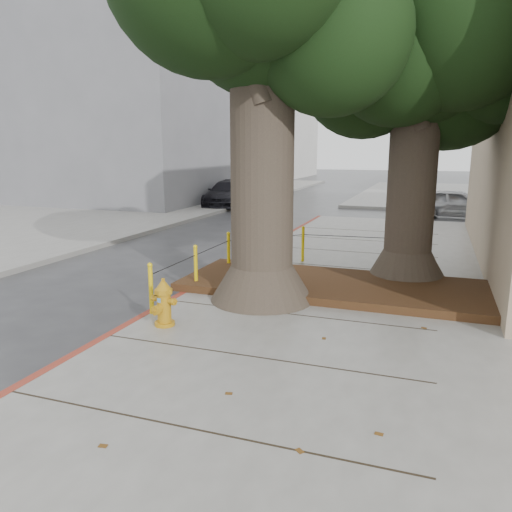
{
  "coord_description": "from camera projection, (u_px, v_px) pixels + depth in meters",
  "views": [
    {
      "loc": [
        2.81,
        -6.31,
        3.08
      ],
      "look_at": [
        -0.3,
        2.35,
        1.1
      ],
      "focal_mm": 35.0,
      "sensor_mm": 36.0,
      "label": 1
    }
  ],
  "objects": [
    {
      "name": "ground",
      "position": [
        221.0,
        361.0,
        7.38
      ],
      "size": [
        140.0,
        140.0,
        0.0
      ],
      "primitive_type": "plane",
      "color": "#28282B",
      "rests_on": "ground"
    },
    {
      "name": "sidewalk_far",
      "position": [
        487.0,
        195.0,
        32.98
      ],
      "size": [
        16.0,
        20.0,
        0.15
      ],
      "primitive_type": "cube",
      "color": "slate",
      "rests_on": "ground"
    },
    {
      "name": "sidewalk_opposite",
      "position": [
        14.0,
        221.0,
        21.19
      ],
      "size": [
        14.0,
        60.0,
        0.15
      ],
      "primitive_type": "cube",
      "color": "slate",
      "rests_on": "ground"
    },
    {
      "name": "curb_red",
      "position": [
        181.0,
        297.0,
        10.33
      ],
      "size": [
        0.14,
        26.0,
        0.16
      ],
      "primitive_type": "cube",
      "color": "maroon",
      "rests_on": "ground"
    },
    {
      "name": "planter_bed",
      "position": [
        333.0,
        285.0,
        10.62
      ],
      "size": [
        6.4,
        2.6,
        0.16
      ],
      "primitive_type": "cube",
      "color": "black",
      "rests_on": "sidewalk_main"
    },
    {
      "name": "building_far_grey",
      "position": [
        142.0,
        101.0,
        31.31
      ],
      "size": [
        12.0,
        16.0,
        12.0
      ],
      "primitive_type": "cube",
      "color": "slate",
      "rests_on": "ground"
    },
    {
      "name": "building_far_white",
      "position": [
        244.0,
        106.0,
        52.82
      ],
      "size": [
        12.0,
        18.0,
        15.0
      ],
      "primitive_type": "cube",
      "color": "silver",
      "rests_on": "ground"
    },
    {
      "name": "tree_near",
      "position": [
        282.0,
        16.0,
        8.83
      ],
      "size": [
        4.5,
        3.8,
        7.68
      ],
      "color": "#4C3F33",
      "rests_on": "sidewalk_main"
    },
    {
      "name": "tree_far",
      "position": [
        437.0,
        53.0,
        10.35
      ],
      "size": [
        4.5,
        3.8,
        7.17
      ],
      "color": "#4C3F33",
      "rests_on": "sidewalk_main"
    },
    {
      "name": "bollard_ring",
      "position": [
        263.0,
        255.0,
        11.55
      ],
      "size": [
        3.79,
        5.39,
        0.95
      ],
      "color": "yellow",
      "rests_on": "sidewalk_main"
    },
    {
      "name": "fire_hydrant",
      "position": [
        164.0,
        303.0,
        8.37
      ],
      "size": [
        0.44,
        0.41,
        0.82
      ],
      "rotation": [
        0.0,
        0.0,
        -0.2
      ],
      "color": "#C68914",
      "rests_on": "sidewalk_main"
    },
    {
      "name": "car_silver",
      "position": [
        456.0,
        204.0,
        22.46
      ],
      "size": [
        3.97,
        1.85,
        1.31
      ],
      "primitive_type": "imported",
      "rotation": [
        0.0,
        0.0,
        1.49
      ],
      "color": "#9C9DA1",
      "rests_on": "ground"
    },
    {
      "name": "car_dark",
      "position": [
        228.0,
        194.0,
        27.06
      ],
      "size": [
        2.56,
        4.96,
        1.38
      ],
      "primitive_type": "imported",
      "rotation": [
        0.0,
        0.0,
        0.14
      ],
      "color": "black",
      "rests_on": "ground"
    }
  ]
}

